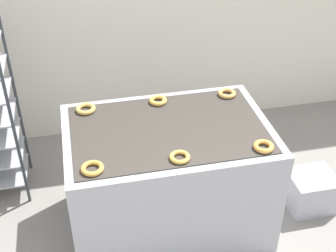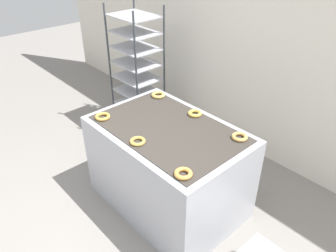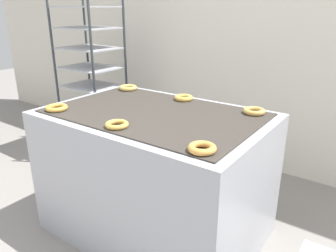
% 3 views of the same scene
% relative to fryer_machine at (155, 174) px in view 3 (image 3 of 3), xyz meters
% --- Properties ---
extents(wall_back, '(8.00, 0.05, 2.80)m').
position_rel_fryer_machine_xyz_m(wall_back, '(-0.00, 1.40, 0.96)').
color(wall_back, silver).
rests_on(wall_back, ground_plane).
extents(fryer_machine, '(1.41, 0.95, 0.89)m').
position_rel_fryer_machine_xyz_m(fryer_machine, '(0.00, 0.00, 0.00)').
color(fryer_machine, '#A8AAB2').
rests_on(fryer_machine, ground_plane).
extents(baking_rack_cart, '(0.59, 0.46, 1.64)m').
position_rel_fryer_machine_xyz_m(baking_rack_cart, '(-1.34, 0.69, 0.39)').
color(baking_rack_cart, '#33383D').
rests_on(baking_rack_cart, ground_plane).
extents(donut_near_left, '(0.14, 0.14, 0.03)m').
position_rel_fryer_machine_xyz_m(donut_near_left, '(-0.53, -0.33, 0.46)').
color(donut_near_left, gold).
rests_on(donut_near_left, fryer_machine).
extents(donut_near_center, '(0.13, 0.13, 0.03)m').
position_rel_fryer_machine_xyz_m(donut_near_center, '(-0.00, -0.34, 0.46)').
color(donut_near_center, gold).
rests_on(donut_near_center, fryer_machine).
extents(donut_near_right, '(0.13, 0.13, 0.03)m').
position_rel_fryer_machine_xyz_m(donut_near_right, '(0.54, -0.35, 0.46)').
color(donut_near_right, gold).
rests_on(donut_near_right, fryer_machine).
extents(donut_far_left, '(0.14, 0.14, 0.03)m').
position_rel_fryer_machine_xyz_m(donut_far_left, '(-0.53, 0.34, 0.46)').
color(donut_far_left, tan).
rests_on(donut_far_left, fryer_machine).
extents(donut_far_center, '(0.13, 0.13, 0.03)m').
position_rel_fryer_machine_xyz_m(donut_far_center, '(-0.00, 0.34, 0.46)').
color(donut_far_center, gold).
rests_on(donut_far_center, fryer_machine).
extents(donut_far_right, '(0.14, 0.14, 0.03)m').
position_rel_fryer_machine_xyz_m(donut_far_right, '(0.53, 0.33, 0.46)').
color(donut_far_right, tan).
rests_on(donut_far_right, fryer_machine).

